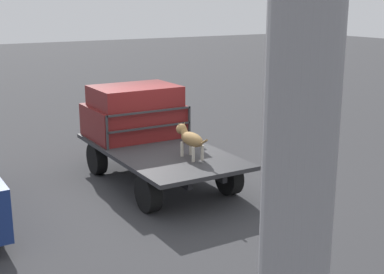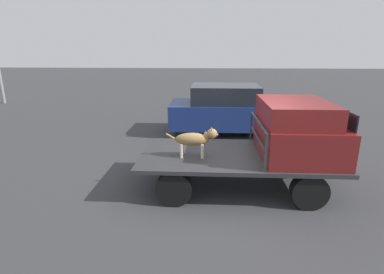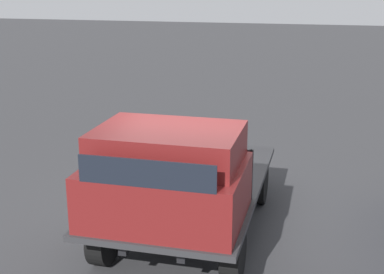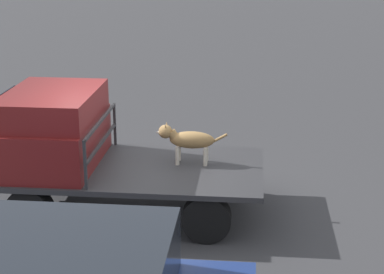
# 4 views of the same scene
# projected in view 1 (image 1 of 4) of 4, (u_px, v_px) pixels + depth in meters

# --- Properties ---
(ground_plane) EXTENTS (80.00, 80.00, 0.00)m
(ground_plane) POSITION_uv_depth(u_px,v_px,m) (159.00, 183.00, 11.19)
(ground_plane) COLOR #38383A
(flatbed_truck) EXTENTS (4.11, 2.08, 0.76)m
(flatbed_truck) POSITION_uv_depth(u_px,v_px,m) (159.00, 157.00, 11.04)
(flatbed_truck) COLOR black
(flatbed_truck) RESTS_ON ground
(truck_cab) EXTENTS (1.54, 1.96, 1.15)m
(truck_cab) POSITION_uv_depth(u_px,v_px,m) (134.00, 112.00, 11.86)
(truck_cab) COLOR maroon
(truck_cab) RESTS_ON flatbed_truck
(truck_headboard) EXTENTS (0.04, 1.96, 0.72)m
(truck_headboard) POSITION_uv_depth(u_px,v_px,m) (150.00, 122.00, 11.21)
(truck_headboard) COLOR #2D2D30
(truck_headboard) RESTS_ON flatbed_truck
(dog) EXTENTS (1.10, 0.26, 0.64)m
(dog) POSITION_uv_depth(u_px,v_px,m) (190.00, 138.00, 10.28)
(dog) COLOR beige
(dog) RESTS_ON flatbed_truck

